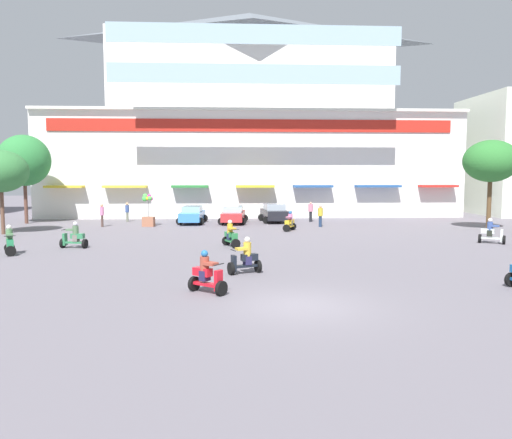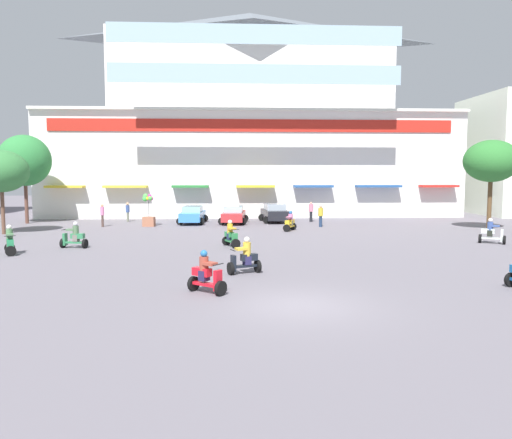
{
  "view_description": "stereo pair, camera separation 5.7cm",
  "coord_description": "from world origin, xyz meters",
  "px_view_note": "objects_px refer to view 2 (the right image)",
  "views": [
    {
      "loc": [
        -2.29,
        -15.42,
        4.2
      ],
      "look_at": [
        -0.72,
        12.33,
        1.57
      ],
      "focal_mm": 35.25,
      "sensor_mm": 36.0,
      "label": 1
    },
    {
      "loc": [
        -2.23,
        -15.42,
        4.2
      ],
      "look_at": [
        -0.72,
        12.33,
        1.57
      ],
      "focal_mm": 35.25,
      "sensor_mm": 36.0,
      "label": 2
    }
  ],
  "objects_px": {
    "scooter_rider_0": "(74,237)",
    "scooter_rider_5": "(245,259)",
    "plaza_tree_1": "(491,161)",
    "scooter_rider_2": "(10,242)",
    "scooter_rider_4": "(492,233)",
    "pedestrian_2": "(128,211)",
    "parked_car_1": "(234,215)",
    "pedestrian_0": "(102,213)",
    "parked_car_2": "(275,213)",
    "plaza_tree_0": "(1,171)",
    "balloon_vendor_cart": "(148,211)",
    "scooter_rider_6": "(206,275)",
    "plaza_tree_2": "(25,161)",
    "parked_car_0": "(193,215)",
    "pedestrian_3": "(311,211)",
    "pedestrian_1": "(321,215)",
    "scooter_rider_1": "(290,223)",
    "scooter_rider_3": "(231,236)"
  },
  "relations": [
    {
      "from": "scooter_rider_1",
      "to": "parked_car_1",
      "type": "bearing_deg",
      "value": 125.85
    },
    {
      "from": "scooter_rider_0",
      "to": "scooter_rider_5",
      "type": "relative_size",
      "value": 0.99
    },
    {
      "from": "plaza_tree_0",
      "to": "balloon_vendor_cart",
      "type": "height_order",
      "value": "plaza_tree_0"
    },
    {
      "from": "plaza_tree_1",
      "to": "pedestrian_1",
      "type": "distance_m",
      "value": 12.73
    },
    {
      "from": "plaza_tree_2",
      "to": "scooter_rider_2",
      "type": "distance_m",
      "value": 17.35
    },
    {
      "from": "plaza_tree_0",
      "to": "balloon_vendor_cart",
      "type": "bearing_deg",
      "value": 25.64
    },
    {
      "from": "parked_car_0",
      "to": "scooter_rider_6",
      "type": "relative_size",
      "value": 3.01
    },
    {
      "from": "plaza_tree_2",
      "to": "pedestrian_2",
      "type": "distance_m",
      "value": 9.06
    },
    {
      "from": "pedestrian_2",
      "to": "parked_car_1",
      "type": "bearing_deg",
      "value": -11.65
    },
    {
      "from": "parked_car_2",
      "to": "scooter_rider_4",
      "type": "xyz_separation_m",
      "value": [
        11.62,
        -13.37,
        -0.15
      ]
    },
    {
      "from": "parked_car_1",
      "to": "scooter_rider_0",
      "type": "height_order",
      "value": "scooter_rider_0"
    },
    {
      "from": "scooter_rider_3",
      "to": "pedestrian_0",
      "type": "relative_size",
      "value": 0.86
    },
    {
      "from": "scooter_rider_0",
      "to": "parked_car_0",
      "type": "bearing_deg",
      "value": 67.11
    },
    {
      "from": "scooter_rider_6",
      "to": "scooter_rider_5",
      "type": "bearing_deg",
      "value": 66.5
    },
    {
      "from": "scooter_rider_4",
      "to": "scooter_rider_0",
      "type": "bearing_deg",
      "value": -178.91
    },
    {
      "from": "plaza_tree_2",
      "to": "scooter_rider_3",
      "type": "relative_size",
      "value": 4.74
    },
    {
      "from": "plaza_tree_1",
      "to": "parked_car_1",
      "type": "relative_size",
      "value": 1.44
    },
    {
      "from": "pedestrian_0",
      "to": "pedestrian_3",
      "type": "distance_m",
      "value": 16.93
    },
    {
      "from": "plaza_tree_0",
      "to": "pedestrian_3",
      "type": "distance_m",
      "value": 23.63
    },
    {
      "from": "parked_car_1",
      "to": "scooter_rider_6",
      "type": "bearing_deg",
      "value": -92.87
    },
    {
      "from": "scooter_rider_3",
      "to": "pedestrian_0",
      "type": "xyz_separation_m",
      "value": [
        -9.82,
        10.9,
        0.41
      ]
    },
    {
      "from": "scooter_rider_2",
      "to": "pedestrian_0",
      "type": "xyz_separation_m",
      "value": [
        1.48,
        12.95,
        0.42
      ]
    },
    {
      "from": "parked_car_1",
      "to": "parked_car_2",
      "type": "xyz_separation_m",
      "value": [
        3.45,
        0.77,
        0.06
      ]
    },
    {
      "from": "scooter_rider_4",
      "to": "scooter_rider_5",
      "type": "bearing_deg",
      "value": -151.69
    },
    {
      "from": "scooter_rider_6",
      "to": "pedestrian_2",
      "type": "relative_size",
      "value": 0.92
    },
    {
      "from": "scooter_rider_4",
      "to": "parked_car_2",
      "type": "bearing_deg",
      "value": 130.99
    },
    {
      "from": "plaza_tree_1",
      "to": "scooter_rider_4",
      "type": "xyz_separation_m",
      "value": [
        -3.29,
        -6.58,
        -4.33
      ]
    },
    {
      "from": "scooter_rider_1",
      "to": "scooter_rider_0",
      "type": "bearing_deg",
      "value": -149.75
    },
    {
      "from": "pedestrian_0",
      "to": "plaza_tree_1",
      "type": "bearing_deg",
      "value": -7.82
    },
    {
      "from": "scooter_rider_2",
      "to": "balloon_vendor_cart",
      "type": "height_order",
      "value": "balloon_vendor_cart"
    },
    {
      "from": "pedestrian_1",
      "to": "pedestrian_2",
      "type": "height_order",
      "value": "pedestrian_1"
    },
    {
      "from": "plaza_tree_1",
      "to": "scooter_rider_2",
      "type": "bearing_deg",
      "value": -163.21
    },
    {
      "from": "plaza_tree_1",
      "to": "pedestrian_3",
      "type": "relative_size",
      "value": 3.82
    },
    {
      "from": "scooter_rider_2",
      "to": "pedestrian_3",
      "type": "bearing_deg",
      "value": 41.32
    },
    {
      "from": "plaza_tree_0",
      "to": "pedestrian_0",
      "type": "bearing_deg",
      "value": 37.4
    },
    {
      "from": "scooter_rider_0",
      "to": "scooter_rider_5",
      "type": "xyz_separation_m",
      "value": [
        9.21,
        -7.52,
        0.01
      ]
    },
    {
      "from": "scooter_rider_1",
      "to": "scooter_rider_3",
      "type": "bearing_deg",
      "value": -119.71
    },
    {
      "from": "scooter_rider_4",
      "to": "plaza_tree_2",
      "type": "bearing_deg",
      "value": 157.26
    },
    {
      "from": "scooter_rider_3",
      "to": "pedestrian_3",
      "type": "bearing_deg",
      "value": 63.77
    },
    {
      "from": "scooter_rider_0",
      "to": "pedestrian_3",
      "type": "distance_m",
      "value": 20.86
    },
    {
      "from": "scooter_rider_4",
      "to": "pedestrian_1",
      "type": "xyz_separation_m",
      "value": [
        -8.42,
        9.53,
        0.32
      ]
    },
    {
      "from": "scooter_rider_4",
      "to": "scooter_rider_3",
      "type": "bearing_deg",
      "value": -178.47
    },
    {
      "from": "parked_car_0",
      "to": "pedestrian_0",
      "type": "relative_size",
      "value": 2.57
    },
    {
      "from": "scooter_rider_6",
      "to": "balloon_vendor_cart",
      "type": "height_order",
      "value": "balloon_vendor_cart"
    },
    {
      "from": "plaza_tree_1",
      "to": "pedestrian_2",
      "type": "distance_m",
      "value": 28.73
    },
    {
      "from": "pedestrian_0",
      "to": "scooter_rider_0",
      "type": "bearing_deg",
      "value": -83.99
    },
    {
      "from": "scooter_rider_4",
      "to": "pedestrian_0",
      "type": "relative_size",
      "value": 0.85
    },
    {
      "from": "plaza_tree_0",
      "to": "pedestrian_2",
      "type": "bearing_deg",
      "value": 50.79
    },
    {
      "from": "scooter_rider_4",
      "to": "pedestrian_2",
      "type": "bearing_deg",
      "value": 148.99
    },
    {
      "from": "plaza_tree_1",
      "to": "pedestrian_1",
      "type": "bearing_deg",
      "value": 165.86
    }
  ]
}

